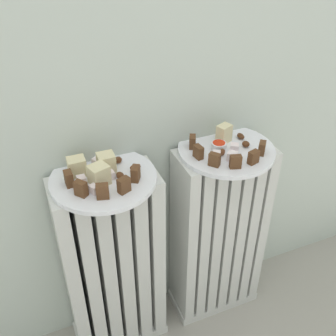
{
  "coord_description": "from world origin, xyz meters",
  "views": [
    {
      "loc": [
        -0.33,
        -0.52,
        1.22
      ],
      "look_at": [
        0.0,
        0.28,
        0.61
      ],
      "focal_mm": 43.58,
      "sensor_mm": 36.0,
      "label": 1
    }
  ],
  "objects_px": {
    "plate_left": "(103,179)",
    "fork": "(91,178)",
    "radiator_left": "(113,268)",
    "radiator_right": "(218,235)",
    "jam_bowl_right": "(219,145)",
    "plate_right": "(226,150)"
  },
  "relations": [
    {
      "from": "plate_left",
      "to": "fork",
      "type": "relative_size",
      "value": 2.87
    },
    {
      "from": "radiator_left",
      "to": "fork",
      "type": "relative_size",
      "value": 6.77
    },
    {
      "from": "fork",
      "to": "plate_left",
      "type": "bearing_deg",
      "value": -4.94
    },
    {
      "from": "radiator_right",
      "to": "jam_bowl_right",
      "type": "relative_size",
      "value": 15.15
    },
    {
      "from": "fork",
      "to": "plate_right",
      "type": "bearing_deg",
      "value": -0.38
    },
    {
      "from": "radiator_left",
      "to": "plate_right",
      "type": "distance_m",
      "value": 0.47
    },
    {
      "from": "jam_bowl_right",
      "to": "plate_right",
      "type": "bearing_deg",
      "value": -14.34
    },
    {
      "from": "plate_left",
      "to": "radiator_left",
      "type": "bearing_deg",
      "value": 135.0
    },
    {
      "from": "radiator_right",
      "to": "plate_right",
      "type": "distance_m",
      "value": 0.32
    },
    {
      "from": "plate_right",
      "to": "radiator_right",
      "type": "bearing_deg",
      "value": 0.0
    },
    {
      "from": "plate_right",
      "to": "plate_left",
      "type": "bearing_deg",
      "value": 180.0
    },
    {
      "from": "radiator_right",
      "to": "fork",
      "type": "relative_size",
      "value": 6.77
    },
    {
      "from": "plate_right",
      "to": "fork",
      "type": "bearing_deg",
      "value": 179.62
    },
    {
      "from": "radiator_right",
      "to": "plate_right",
      "type": "relative_size",
      "value": 2.36
    },
    {
      "from": "jam_bowl_right",
      "to": "fork",
      "type": "relative_size",
      "value": 0.45
    },
    {
      "from": "plate_left",
      "to": "jam_bowl_right",
      "type": "relative_size",
      "value": 6.43
    },
    {
      "from": "radiator_right",
      "to": "plate_left",
      "type": "height_order",
      "value": "plate_left"
    },
    {
      "from": "radiator_left",
      "to": "plate_left",
      "type": "relative_size",
      "value": 2.36
    },
    {
      "from": "plate_left",
      "to": "jam_bowl_right",
      "type": "xyz_separation_m",
      "value": [
        0.32,
        0.01,
        0.02
      ]
    },
    {
      "from": "radiator_right",
      "to": "plate_left",
      "type": "xyz_separation_m",
      "value": [
        -0.34,
        0.0,
        0.32
      ]
    },
    {
      "from": "radiator_left",
      "to": "fork",
      "type": "distance_m",
      "value": 0.33
    },
    {
      "from": "jam_bowl_right",
      "to": "radiator_right",
      "type": "bearing_deg",
      "value": -14.34
    }
  ]
}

